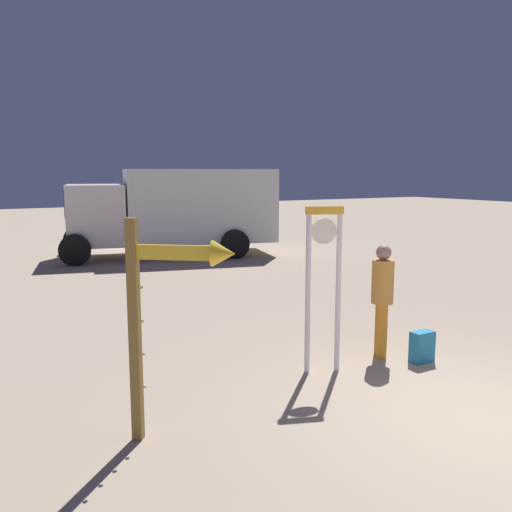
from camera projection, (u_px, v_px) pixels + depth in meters
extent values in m
plane|color=tan|center=(494.00, 422.00, 5.80)|extent=(80.00, 80.00, 0.00)
cylinder|color=white|center=(308.00, 295.00, 7.09)|extent=(0.07, 0.07, 2.11)
cylinder|color=white|center=(338.00, 294.00, 7.16)|extent=(0.07, 0.07, 2.11)
cube|color=#FDAF2A|center=(325.00, 210.00, 6.96)|extent=(0.49, 0.24, 0.10)
cylinder|color=white|center=(324.00, 231.00, 7.03)|extent=(0.33, 0.15, 0.34)
cube|color=black|center=(323.00, 231.00, 7.05)|extent=(0.03, 0.02, 0.08)
cube|color=black|center=(323.00, 231.00, 7.05)|extent=(0.12, 0.06, 0.06)
cube|color=olive|center=(135.00, 332.00, 5.28)|extent=(0.14, 0.14, 2.22)
cube|color=yellow|center=(175.00, 252.00, 5.10)|extent=(0.62, 0.50, 0.14)
cone|color=yellow|center=(224.00, 254.00, 5.03)|extent=(0.33, 0.33, 0.25)
sphere|color=#FDEF84|center=(145.00, 386.00, 5.35)|extent=(0.04, 0.04, 0.04)
sphere|color=#F8EC87|center=(143.00, 354.00, 5.30)|extent=(0.04, 0.04, 0.04)
sphere|color=#FBEA87|center=(142.00, 321.00, 5.25)|extent=(0.04, 0.04, 0.04)
sphere|color=#EDDD87|center=(141.00, 287.00, 5.20)|extent=(0.04, 0.04, 0.04)
sphere|color=#FFEE86|center=(140.00, 253.00, 5.15)|extent=(0.04, 0.04, 0.04)
cylinder|color=orange|center=(380.00, 328.00, 7.91)|extent=(0.15, 0.15, 0.79)
cylinder|color=orange|center=(382.00, 331.00, 7.76)|extent=(0.15, 0.15, 0.79)
cylinder|color=#C68235|center=(383.00, 282.00, 7.73)|extent=(0.31, 0.31, 0.62)
sphere|color=#966E5B|center=(384.00, 252.00, 7.67)|extent=(0.22, 0.22, 0.22)
cube|color=teal|center=(422.00, 347.00, 7.62)|extent=(0.33, 0.18, 0.44)
cube|color=teal|center=(416.00, 349.00, 7.72)|extent=(0.23, 0.04, 0.19)
cube|color=silver|center=(199.00, 205.00, 17.53)|extent=(5.05, 3.38, 2.29)
cube|color=silver|center=(96.00, 215.00, 16.68)|extent=(2.16, 2.58, 1.82)
cube|color=black|center=(66.00, 203.00, 16.38)|extent=(0.47, 1.85, 0.80)
cylinder|color=black|center=(77.00, 240.00, 17.78)|extent=(0.93, 0.45, 0.90)
cylinder|color=black|center=(75.00, 250.00, 15.50)|extent=(0.93, 0.45, 0.90)
cylinder|color=black|center=(218.00, 235.00, 19.09)|extent=(0.93, 0.45, 0.90)
cylinder|color=black|center=(235.00, 244.00, 16.80)|extent=(0.93, 0.45, 0.90)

